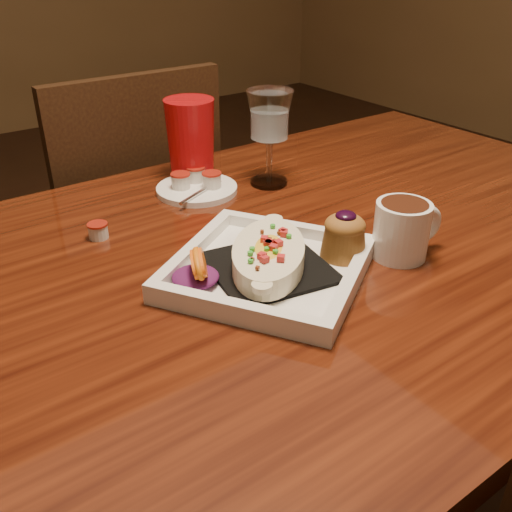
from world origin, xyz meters
TOP-DOWN VIEW (x-y plane):
  - table at (0.00, 0.00)m, footprint 1.50×0.90m
  - chair_far at (-0.00, 0.63)m, footprint 0.42×0.42m
  - plate at (-0.06, -0.06)m, footprint 0.35×0.35m
  - coffee_mug at (0.13, -0.12)m, footprint 0.12×0.08m
  - goblet at (0.14, 0.23)m, footprint 0.09×0.09m
  - saucer at (0.00, 0.27)m, footprint 0.15×0.15m
  - creamer_loose at (-0.22, 0.20)m, footprint 0.03×0.03m
  - red_tumbler at (0.03, 0.33)m, footprint 0.10×0.10m

SIDE VIEW (x-z plane):
  - chair_far at x=0.00m, z-range 0.04..0.97m
  - table at x=0.00m, z-range 0.28..1.03m
  - saucer at x=0.00m, z-range 0.71..0.81m
  - creamer_loose at x=-0.22m, z-range 0.75..0.78m
  - plate at x=-0.06m, z-range 0.73..0.82m
  - coffee_mug at x=0.13m, z-range 0.75..0.84m
  - red_tumbler at x=0.03m, z-range 0.75..0.91m
  - goblet at x=0.14m, z-range 0.79..0.97m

